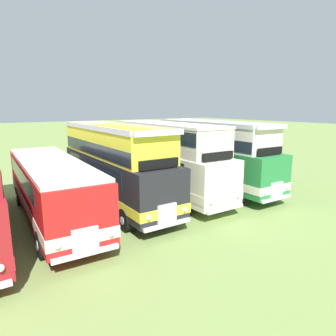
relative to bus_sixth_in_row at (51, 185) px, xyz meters
name	(u,v)px	position (x,y,z in m)	size (l,w,h in m)	color
bus_sixth_in_row	(51,185)	(0.00, 0.00, 0.00)	(3.05, 10.81, 2.99)	red
bus_seventh_in_row	(115,164)	(3.49, 0.31, 0.60)	(2.72, 10.17, 4.52)	black
bus_eighth_in_row	(169,157)	(6.97, 0.20, 0.71)	(2.79, 9.84, 4.49)	silver
bus_ninth_in_row	(213,154)	(10.46, 0.04, 0.60)	(2.81, 10.29, 4.52)	#237538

